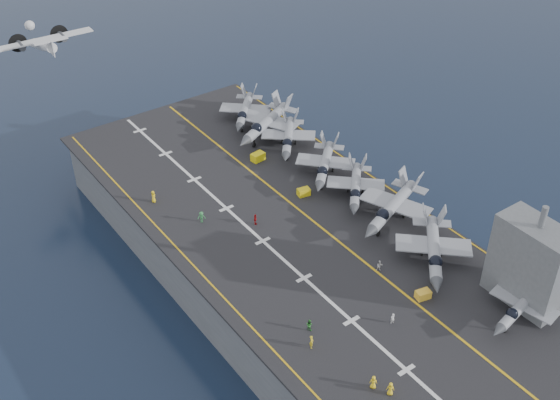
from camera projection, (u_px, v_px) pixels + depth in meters
ground at (295, 278)px, 111.73m from camera, size 500.00×500.00×0.00m
hull at (295, 254)px, 108.83m from camera, size 36.00×90.00×10.00m
flight_deck at (295, 228)px, 105.81m from camera, size 38.00×92.00×0.40m
foul_line at (311, 219)px, 107.11m from camera, size 0.35×90.00×0.02m
landing_centerline at (263, 241)px, 102.83m from camera, size 0.50×90.00×0.02m
deck_edge_port at (198, 270)px, 97.60m from camera, size 0.25×90.00×0.02m
deck_edge_stbd at (386, 186)px, 114.47m from camera, size 0.25×90.00×0.02m
island_superstructure at (533, 255)px, 88.64m from camera, size 5.00×10.00×15.00m
fighter_jet_0 at (522, 304)px, 88.91m from camera, size 14.25×10.89×4.45m
fighter_jet_2 at (434, 248)px, 97.24m from camera, size 18.66×18.90×5.54m
fighter_jet_3 at (393, 205)px, 105.37m from camera, size 19.06×15.99×5.64m
fighter_jet_4 at (356, 185)px, 110.51m from camera, size 16.09×16.34×4.78m
fighter_jet_5 at (325, 163)px, 115.56m from camera, size 17.27×17.09×5.06m
fighter_jet_6 at (288, 136)px, 122.84m from camera, size 16.42×17.01×4.94m
fighter_jet_7 at (267, 121)px, 126.25m from camera, size 19.65×17.12×5.73m
fighter_jet_8 at (245, 109)px, 130.77m from camera, size 16.71×17.01×4.97m
tow_cart_a at (423, 295)px, 92.74m from camera, size 2.17×1.66×1.17m
tow_cart_b at (304, 192)px, 112.10m from camera, size 2.16×1.62×1.18m
tow_cart_c at (258, 157)px, 120.56m from camera, size 2.48×1.80×1.38m
crew_0 at (390, 389)px, 79.60m from camera, size 1.33×1.28×1.85m
crew_1 at (311, 342)px, 85.40m from camera, size 1.31×1.39×1.93m
crew_2 at (309, 325)px, 87.91m from camera, size 1.01×1.18×1.66m
crew_3 at (201, 217)px, 106.09m from camera, size 1.34×1.18×1.86m
crew_4 at (255, 219)px, 105.63m from camera, size 1.26×1.29×1.81m
crew_5 at (153, 196)px, 110.35m from camera, size 1.37×1.45×2.01m
crew_6 at (393, 318)px, 88.82m from camera, size 1.08×0.81×1.65m
crew_7 at (380, 266)px, 97.05m from camera, size 1.21×1.03×1.71m
transport_plane at (43, 46)px, 132.27m from camera, size 19.87×13.90×4.59m
crew_8 at (373, 382)px, 80.37m from camera, size 1.33×1.28×1.85m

